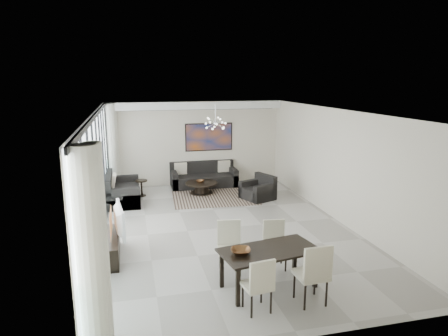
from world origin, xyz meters
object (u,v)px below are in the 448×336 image
object	(u,v)px
sofa_main	(204,178)
television	(115,220)
coffee_table	(201,187)
tv_console	(109,247)
dining_table	(269,254)

from	to	relation	value
sofa_main	television	distance (m)	5.84
coffee_table	television	size ratio (longest dim) A/B	0.96
tv_console	sofa_main	bearing A→B (deg)	60.00
coffee_table	sofa_main	size ratio (longest dim) A/B	0.46
sofa_main	television	size ratio (longest dim) A/B	2.07
sofa_main	dining_table	xyz separation A→B (m)	(-0.17, -7.08, 0.35)
coffee_table	sofa_main	world-z (taller)	sofa_main
tv_console	dining_table	size ratio (longest dim) A/B	0.81
sofa_main	dining_table	size ratio (longest dim) A/B	1.22
dining_table	television	bearing A→B (deg)	143.16
coffee_table	tv_console	bearing A→B (deg)	-122.73
sofa_main	dining_table	distance (m)	7.09
coffee_table	dining_table	world-z (taller)	dining_table
coffee_table	television	bearing A→B (deg)	-121.61
sofa_main	television	bearing A→B (deg)	-118.99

